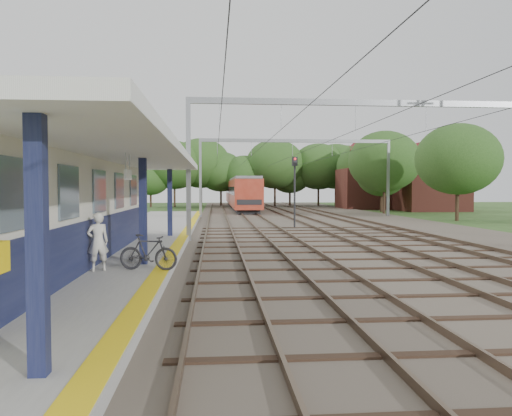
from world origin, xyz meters
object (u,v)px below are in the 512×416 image
train (240,192)px  signal_post (295,183)px  person (98,242)px  bicycle (148,252)px

train → signal_post: size_ratio=7.52×
person → bicycle: (1.38, -0.00, -0.31)m
bicycle → signal_post: signal_post is taller
bicycle → signal_post: bearing=-8.6°
bicycle → train: bearing=7.3°
person → signal_post: signal_post is taller
train → signal_post: 32.61m
person → signal_post: (8.33, 17.45, 1.82)m
train → signal_post: bearing=-86.7°
person → bicycle: person is taller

